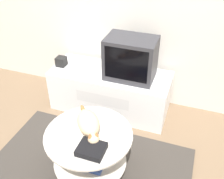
% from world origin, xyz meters
% --- Properties ---
extents(ground_plane, '(12.00, 12.00, 0.00)m').
position_xyz_m(ground_plane, '(0.00, 0.00, 0.00)').
color(ground_plane, '#7F664C').
extents(rug, '(1.83, 1.03, 0.02)m').
position_xyz_m(rug, '(0.00, 0.00, 0.01)').
color(rug, '#3D3833').
rests_on(rug, ground_plane).
extents(tv_stand, '(1.35, 0.54, 0.49)m').
position_xyz_m(tv_stand, '(-0.13, 0.90, 0.25)').
color(tv_stand, white).
rests_on(tv_stand, ground_plane).
extents(tv, '(0.52, 0.35, 0.45)m').
position_xyz_m(tv, '(0.10, 0.89, 0.72)').
color(tv, '#333338').
rests_on(tv, tv_stand).
extents(speaker, '(0.11, 0.11, 0.11)m').
position_xyz_m(speaker, '(-0.72, 0.86, 0.54)').
color(speaker, black).
rests_on(speaker, tv_stand).
extents(coffee_table, '(0.73, 0.73, 0.47)m').
position_xyz_m(coffee_table, '(0.03, -0.07, 0.32)').
color(coffee_table, '#B2B2B7').
rests_on(coffee_table, rug).
extents(dvd_box, '(0.21, 0.18, 0.05)m').
position_xyz_m(dvd_box, '(0.13, -0.23, 0.51)').
color(dvd_box, black).
rests_on(dvd_box, coffee_table).
extents(cat, '(0.35, 0.43, 0.14)m').
position_xyz_m(cat, '(0.01, -0.02, 0.55)').
color(cat, beige).
rests_on(cat, coffee_table).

